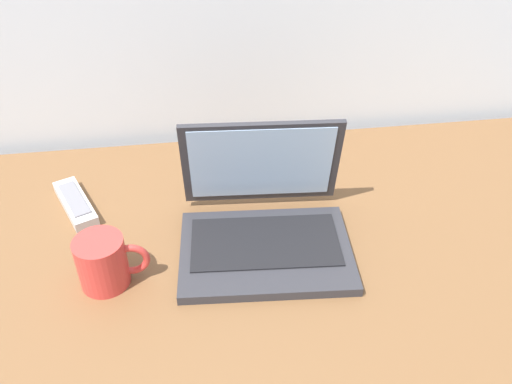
% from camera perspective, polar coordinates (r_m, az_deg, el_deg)
% --- Properties ---
extents(desk, '(1.60, 0.76, 0.03)m').
position_cam_1_polar(desk, '(1.02, -0.72, -6.10)').
color(desk, brown).
rests_on(desk, ground).
extents(laptop, '(0.33, 0.29, 0.21)m').
position_cam_1_polar(laptop, '(0.99, 0.86, -2.99)').
color(laptop, '#2D2D33').
rests_on(laptop, desk).
extents(coffee_mug, '(0.12, 0.08, 0.09)m').
position_cam_1_polar(coffee_mug, '(0.94, -15.87, -7.17)').
color(coffee_mug, red).
rests_on(coffee_mug, desk).
extents(remote_control_near, '(0.11, 0.16, 0.02)m').
position_cam_1_polar(remote_control_near, '(1.14, -18.66, -1.13)').
color(remote_control_near, '#B7B7B7').
rests_on(remote_control_near, desk).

